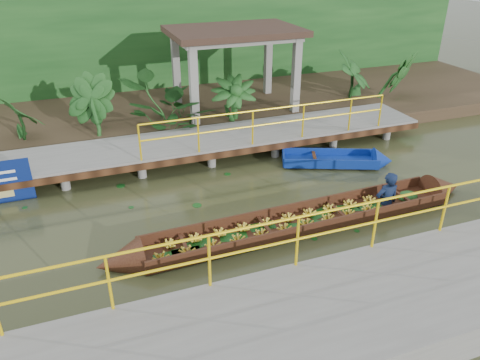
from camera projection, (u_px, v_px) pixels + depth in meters
name	position (u px, v px, depth m)	size (l,w,h in m)	color
ground	(205.00, 219.00, 10.95)	(80.00, 80.00, 0.00)	#34371B
land_strip	(147.00, 112.00, 17.10)	(30.00, 8.00, 0.45)	#322619
far_dock	(172.00, 146.00, 13.60)	(16.00, 2.06, 1.66)	slate
near_dock	(337.00, 320.00, 7.62)	(18.00, 2.40, 1.73)	slate
pavilion	(234.00, 40.00, 15.85)	(4.40, 3.00, 3.00)	slate
foliage_backdrop	(131.00, 49.00, 18.38)	(30.00, 0.80, 4.00)	#143F15
vendor_boat	(316.00, 214.00, 10.70)	(9.19, 1.20, 2.07)	#33150E
moored_blue_boat	(356.00, 161.00, 13.53)	(3.22, 1.94, 0.75)	navy
tropical_plants	(223.00, 93.00, 15.47)	(14.37, 1.37, 1.72)	#143F15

